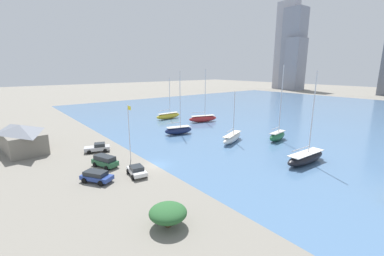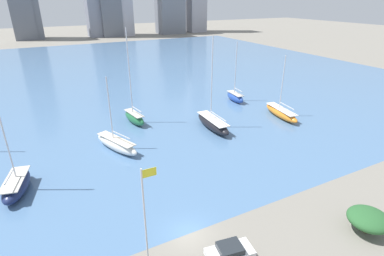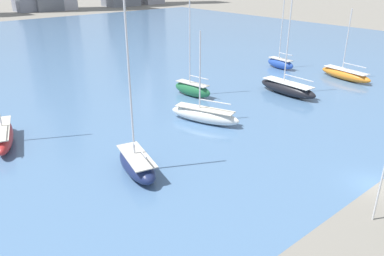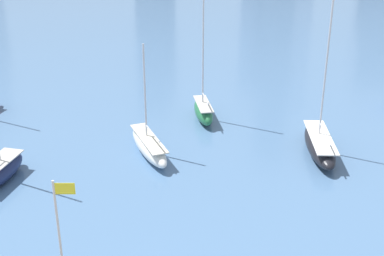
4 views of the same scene
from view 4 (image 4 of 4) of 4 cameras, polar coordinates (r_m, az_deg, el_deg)
The scene contains 5 objects.
harbor_water at distance 100.44m, azimuth -1.70°, elevation 9.83°, with size 180.00×140.00×0.00m.
flag_pole at distance 32.30m, azimuth -13.87°, elevation -12.62°, with size 1.24×0.14×10.16m.
sailboat_green at distance 61.93m, azimuth 1.00°, elevation 1.91°, with size 2.87×6.97×17.02m.
sailboat_black at distance 55.40m, azimuth 13.25°, elevation -1.69°, with size 2.91×10.23×15.97m.
sailboat_white at distance 53.87m, azimuth -4.83°, elevation -1.91°, with size 5.34×9.40×11.34m.
Camera 4 is at (2.53, -27.40, 24.41)m, focal length 50.00 mm.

